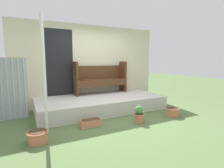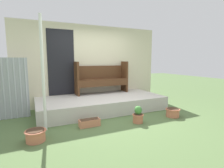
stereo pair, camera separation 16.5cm
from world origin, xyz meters
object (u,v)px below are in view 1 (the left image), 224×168
at_px(bench, 101,77).
at_px(flower_pot_middle, 139,115).
at_px(flower_pot_left, 38,136).
at_px(support_post, 44,74).
at_px(planter_box_rect, 91,123).
at_px(flower_pot_right, 172,112).

bearing_deg(bench, flower_pot_middle, -87.45).
xyz_separation_m(bench, flower_pot_left, (-2.10, -2.02, -0.80)).
relative_size(support_post, planter_box_rect, 5.07).
bearing_deg(flower_pot_right, bench, 121.01).
height_order(support_post, bench, support_post).
distance_m(flower_pot_left, flower_pot_right, 3.30).
bearing_deg(flower_pot_right, support_post, 171.67).
xyz_separation_m(flower_pot_middle, flower_pot_right, (1.07, -0.01, -0.06)).
bearing_deg(support_post, planter_box_rect, -11.55).
distance_m(flower_pot_left, planter_box_rect, 1.15).
xyz_separation_m(flower_pot_middle, planter_box_rect, (-1.11, 0.26, -0.09)).
distance_m(bench, flower_pot_left, 3.02).
relative_size(support_post, bench, 1.35).
relative_size(support_post, flower_pot_right, 6.37).
height_order(flower_pot_middle, flower_pot_right, flower_pot_middle).
distance_m(support_post, flower_pot_right, 3.30).
bearing_deg(planter_box_rect, flower_pot_right, -6.98).
height_order(flower_pot_right, planter_box_rect, flower_pot_right).
height_order(flower_pot_left, flower_pot_right, flower_pot_right).
height_order(support_post, flower_pot_left, support_post).
xyz_separation_m(bench, flower_pot_right, (1.20, -2.00, -0.80)).
xyz_separation_m(support_post, planter_box_rect, (0.91, -0.19, -1.10)).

